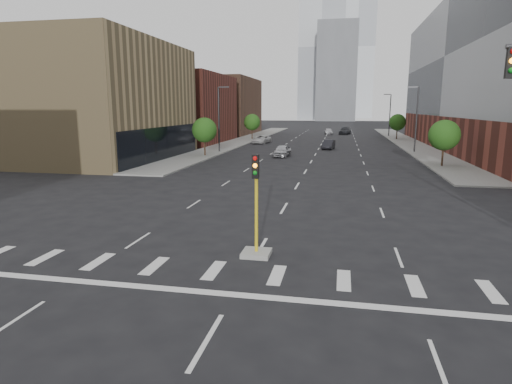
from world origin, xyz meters
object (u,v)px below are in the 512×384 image
(car_deep_right, at_px, (345,131))
(car_near_left, at_px, (282,151))
(car_far_left, at_px, (261,139))
(car_mid_right, at_px, (329,144))
(median_traffic_signal, at_px, (256,234))
(car_distant, at_px, (329,131))

(car_deep_right, bearing_deg, car_near_left, -91.61)
(car_far_left, distance_m, car_deep_right, 32.56)
(car_near_left, height_order, car_mid_right, car_near_left)
(median_traffic_signal, relative_size, car_near_left, 0.99)
(car_near_left, distance_m, car_deep_right, 49.52)
(car_mid_right, bearing_deg, car_distant, 98.42)
(car_far_left, height_order, car_distant, car_distant)
(median_traffic_signal, relative_size, car_distant, 1.03)
(car_near_left, relative_size, car_deep_right, 0.78)
(car_deep_right, height_order, car_distant, car_deep_right)
(median_traffic_signal, distance_m, car_mid_right, 48.97)
(car_near_left, height_order, car_far_left, car_near_left)
(median_traffic_signal, distance_m, car_deep_right, 86.48)
(car_near_left, height_order, car_distant, car_near_left)
(car_far_left, distance_m, car_distant, 29.91)
(car_far_left, xyz_separation_m, car_distant, (10.87, 27.87, 0.01))
(median_traffic_signal, relative_size, car_far_left, 0.85)
(car_far_left, height_order, car_deep_right, car_deep_right)
(car_near_left, distance_m, car_mid_right, 12.70)
(car_mid_right, distance_m, car_deep_right, 37.52)
(median_traffic_signal, relative_size, car_deep_right, 0.77)
(car_near_left, xyz_separation_m, car_deep_right, (8.19, 48.84, 0.07))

